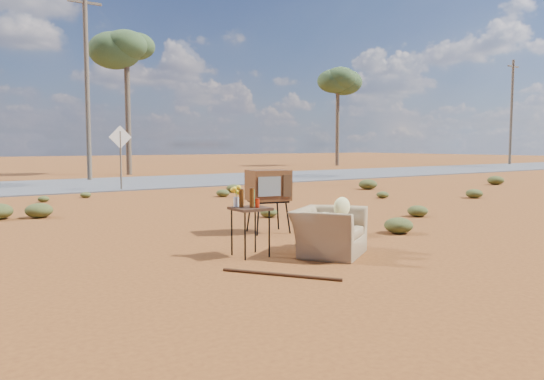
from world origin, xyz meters
TOP-DOWN VIEW (x-y plane):
  - ground at (0.00, 0.00)m, footprint 140.00×140.00m
  - highway at (0.00, 15.00)m, footprint 140.00×7.00m
  - armchair at (0.37, -0.08)m, footprint 1.30×1.27m
  - tv_unit at (0.67, 1.91)m, footprint 0.78×0.68m
  - side_table at (-0.68, 0.45)m, footprint 0.50×0.50m
  - rusty_bar at (-0.96, -0.73)m, footprint 0.88×1.24m
  - road_sign at (1.50, 12.00)m, footprint 0.78×0.06m
  - eucalyptus_center at (5.00, 21.00)m, footprint 3.20×3.20m
  - eucalyptus_right at (22.00, 24.00)m, footprint 3.20×3.20m
  - utility_pole_center at (2.00, 17.50)m, footprint 1.40×0.20m
  - utility_pole_east at (34.00, 17.50)m, footprint 1.40×0.20m
  - scrub_patch at (-0.82, 4.41)m, footprint 17.49×8.07m

SIDE VIEW (x-z plane):
  - ground at x=0.00m, z-range 0.00..0.00m
  - rusty_bar at x=-0.96m, z-range 0.00..0.04m
  - highway at x=0.00m, z-range 0.00..0.04m
  - scrub_patch at x=-0.82m, z-range -0.03..0.30m
  - armchair at x=0.37m, z-range -0.03..0.85m
  - side_table at x=-0.68m, z-range 0.22..1.19m
  - tv_unit at x=0.67m, z-range 0.27..1.37m
  - road_sign at x=1.50m, z-range 0.41..2.60m
  - utility_pole_center at x=2.00m, z-range 0.15..8.15m
  - utility_pole_east at x=34.00m, z-range 0.15..8.15m
  - eucalyptus_right at x=22.00m, z-range 2.39..9.49m
  - eucalyptus_center at x=5.00m, z-range 2.63..10.23m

